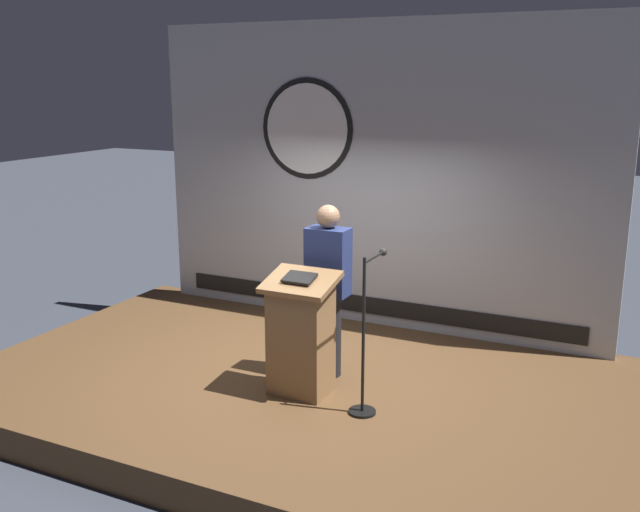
% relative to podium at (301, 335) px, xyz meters
% --- Properties ---
extents(ground_plane, '(40.00, 40.00, 0.00)m').
position_rel_podium_xyz_m(ground_plane, '(-0.17, 0.28, -0.86)').
color(ground_plane, '#383D47').
extents(stage_platform, '(6.40, 4.00, 0.30)m').
position_rel_podium_xyz_m(stage_platform, '(-0.17, 0.28, -0.71)').
color(stage_platform, brown).
rests_on(stage_platform, ground).
extents(banner_display, '(5.48, 0.12, 3.47)m').
position_rel_podium_xyz_m(banner_display, '(-0.19, 2.13, 1.17)').
color(banner_display, '#B2B7C1').
rests_on(banner_display, stage_platform).
extents(podium, '(0.64, 0.50, 1.15)m').
position_rel_podium_xyz_m(podium, '(0.00, 0.00, 0.00)').
color(podium, olive).
rests_on(podium, stage_platform).
extents(speaker_person, '(0.40, 0.26, 1.69)m').
position_rel_podium_xyz_m(speaker_person, '(0.05, 0.48, 0.31)').
color(speaker_person, black).
rests_on(speaker_person, stage_platform).
extents(microphone_stand, '(0.24, 0.59, 1.40)m').
position_rel_podium_xyz_m(microphone_stand, '(0.68, -0.09, -0.06)').
color(microphone_stand, black).
rests_on(microphone_stand, stage_platform).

